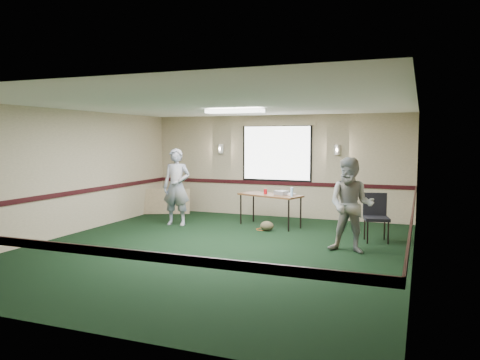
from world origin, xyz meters
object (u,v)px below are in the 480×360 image
(conference_chair, at_px, (376,213))
(person_left, at_px, (177,187))
(folding_table, at_px, (270,197))
(person_right, at_px, (351,205))
(projector, at_px, (282,193))

(conference_chair, relative_size, person_left, 0.53)
(folding_table, distance_m, conference_chair, 2.60)
(person_left, relative_size, person_right, 1.06)
(conference_chair, height_order, person_left, person_left)
(conference_chair, xyz_separation_m, person_right, (-0.33, -1.19, 0.30))
(person_left, bearing_deg, person_right, -24.08)
(projector, height_order, person_left, person_left)
(folding_table, height_order, conference_chair, conference_chair)
(folding_table, xyz_separation_m, person_left, (-2.16, -0.64, 0.22))
(person_left, bearing_deg, projector, 7.21)
(person_right, bearing_deg, person_left, 166.93)
(conference_chair, bearing_deg, projector, 147.01)
(folding_table, distance_m, person_right, 2.89)
(conference_chair, distance_m, person_left, 4.65)
(folding_table, xyz_separation_m, person_right, (2.15, -1.93, 0.16))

